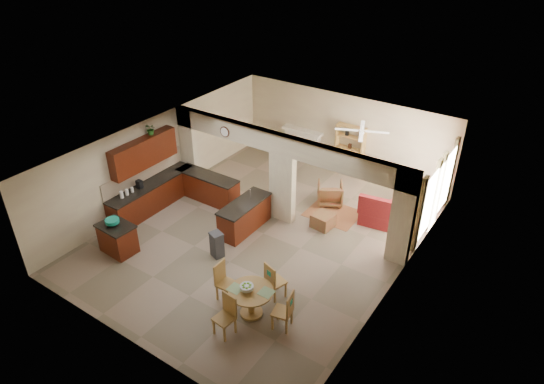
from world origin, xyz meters
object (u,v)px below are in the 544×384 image
Objects in this scene: armchair at (330,193)px; dining_table at (251,298)px; sofa at (415,205)px; kitchen_island at (118,238)px.

dining_table is at bearing 67.63° from armchair.
dining_table is 6.54m from sofa.
kitchen_island is at bearing 25.53° from armchair.
dining_table is 5.47m from armchair.
kitchen_island is at bearing 145.77° from sofa.
sofa is 2.65m from armchair.
dining_table is 0.45× the size of sofa.
kitchen_island is 4.48m from dining_table.
kitchen_island is 6.63m from armchair.
sofa is at bearing 49.60° from kitchen_island.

